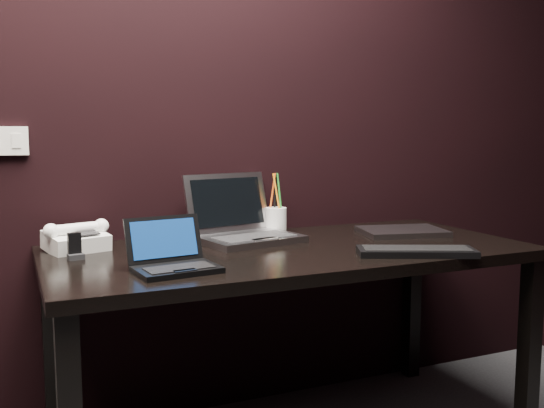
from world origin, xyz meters
name	(u,v)px	position (x,y,z in m)	size (l,w,h in m)	color
wall_back	(177,93)	(0.00, 1.80, 1.30)	(4.00, 4.00, 0.00)	black
wall_switch	(5,141)	(-0.62, 1.79, 1.12)	(0.15, 0.02, 0.10)	silver
desk	(291,269)	(0.30, 1.40, 0.66)	(1.70, 0.80, 0.74)	black
netbook	(173,260)	(-0.18, 1.21, 0.77)	(0.26, 0.24, 0.15)	black
silver_laptop	(244,228)	(0.19, 1.60, 0.79)	(0.42, 0.39, 0.25)	#929297
ext_keyboard	(416,251)	(0.63, 1.11, 0.75)	(0.41, 0.28, 0.02)	black
closed_laptop	(402,231)	(0.83, 1.47, 0.75)	(0.37, 0.30, 0.02)	#9A999F
desk_phone	(76,239)	(-0.41, 1.64, 0.78)	(0.24, 0.22, 0.11)	white
mobile_phone	(75,249)	(-0.43, 1.50, 0.77)	(0.05, 0.05, 0.09)	black
pen_cup	(276,219)	(0.38, 1.70, 0.80)	(0.10, 0.10, 0.25)	white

